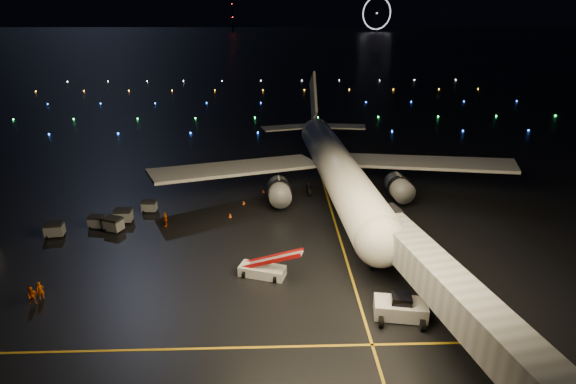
% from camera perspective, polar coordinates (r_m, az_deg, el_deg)
% --- Properties ---
extents(ground, '(2000.00, 2000.00, 0.00)m').
position_cam_1_polar(ground, '(340.58, -2.68, 17.27)').
color(ground, black).
rests_on(ground, ground).
extents(lane_centre, '(0.25, 80.00, 0.02)m').
position_cam_1_polar(lane_centre, '(60.75, 5.82, -3.27)').
color(lane_centre, gold).
rests_on(lane_centre, ground).
extents(lane_cross, '(60.00, 0.25, 0.02)m').
position_cam_1_polar(lane_cross, '(40.05, -15.32, -18.72)').
color(lane_cross, gold).
rests_on(lane_cross, ground).
extents(airliner, '(57.34, 54.77, 15.45)m').
position_cam_1_polar(airliner, '(67.86, 5.83, 6.35)').
color(airliner, silver).
rests_on(airliner, ground).
extents(pushback_tug, '(4.99, 3.18, 2.21)m').
position_cam_1_polar(pushback_tug, '(42.70, 14.11, -13.88)').
color(pushback_tug, silver).
rests_on(pushback_tug, ground).
extents(belt_loader, '(7.25, 3.99, 3.40)m').
position_cam_1_polar(belt_loader, '(47.01, -3.31, -8.77)').
color(belt_loader, silver).
rests_on(belt_loader, ground).
extents(crew_a, '(0.79, 0.74, 1.81)m').
position_cam_1_polar(crew_a, '(49.86, -28.94, -10.88)').
color(crew_a, '#F95A04').
rests_on(crew_a, ground).
extents(crew_b, '(0.95, 0.77, 1.86)m').
position_cam_1_polar(crew_b, '(49.37, -29.73, -11.34)').
color(crew_b, '#F95A04').
rests_on(crew_b, ground).
extents(crew_c, '(0.91, 1.24, 1.95)m').
position_cam_1_polar(crew_c, '(59.78, -15.29, -3.38)').
color(crew_c, '#F95A04').
rests_on(crew_c, ground).
extents(safety_cone_0, '(0.62, 0.62, 0.55)m').
position_cam_1_polar(safety_cone_0, '(61.01, -7.37, -2.95)').
color(safety_cone_0, '#F75116').
rests_on(safety_cone_0, ground).
extents(safety_cone_1, '(0.53, 0.53, 0.45)m').
position_cam_1_polar(safety_cone_1, '(68.97, -3.15, 0.12)').
color(safety_cone_1, '#F75116').
rests_on(safety_cone_1, ground).
extents(safety_cone_2, '(0.61, 0.61, 0.54)m').
position_cam_1_polar(safety_cone_2, '(64.92, -5.63, -1.33)').
color(safety_cone_2, '#F75116').
rests_on(safety_cone_2, ground).
extents(safety_cone_3, '(0.56, 0.56, 0.53)m').
position_cam_1_polar(safety_cone_3, '(80.25, -13.82, 2.66)').
color(safety_cone_3, '#F75116').
rests_on(safety_cone_3, ground).
extents(ferris_wheel, '(49.33, 16.80, 52.00)m').
position_cam_1_polar(ferris_wheel, '(777.52, 11.21, 21.24)').
color(ferris_wheel, black).
rests_on(ferris_wheel, ground).
extents(radio_mast, '(1.80, 1.80, 64.00)m').
position_cam_1_polar(radio_mast, '(782.26, -7.09, 21.90)').
color(radio_mast, black).
rests_on(radio_mast, ground).
extents(taxiway_lights, '(164.00, 92.00, 0.36)m').
position_cam_1_polar(taxiway_lights, '(147.83, -3.50, 11.70)').
color(taxiway_lights, black).
rests_on(taxiway_lights, ground).
extents(baggage_cart_0, '(1.98, 1.45, 1.61)m').
position_cam_1_polar(baggage_cart_0, '(64.91, -17.20, -1.73)').
color(baggage_cart_0, gray).
rests_on(baggage_cart_0, ground).
extents(baggage_cart_1, '(2.10, 1.62, 1.63)m').
position_cam_1_polar(baggage_cart_1, '(62.40, -23.09, -3.49)').
color(baggage_cart_1, gray).
rests_on(baggage_cart_1, ground).
extents(baggage_cart_2, '(2.56, 2.22, 1.82)m').
position_cam_1_polar(baggage_cart_2, '(60.63, -21.28, -3.84)').
color(baggage_cart_2, gray).
rests_on(baggage_cart_2, ground).
extents(baggage_cart_3, '(2.23, 1.61, 1.84)m').
position_cam_1_polar(baggage_cart_3, '(62.66, -20.18, -2.85)').
color(baggage_cart_3, gray).
rests_on(baggage_cart_3, ground).
extents(baggage_cart_4, '(2.32, 1.77, 1.82)m').
position_cam_1_polar(baggage_cart_4, '(62.18, -27.54, -4.25)').
color(baggage_cart_4, gray).
rests_on(baggage_cart_4, ground).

